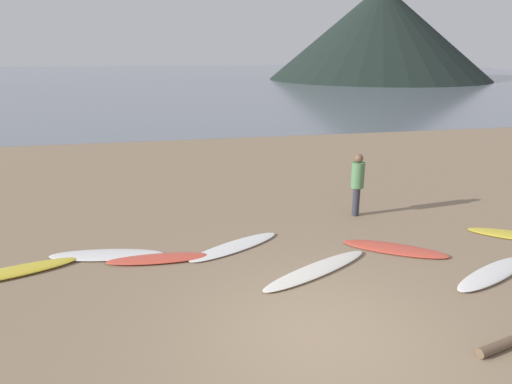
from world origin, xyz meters
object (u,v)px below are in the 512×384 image
at_px(surfboard_3, 158,259).
at_px(person_0, 358,180).
at_px(surfboard_4, 235,246).
at_px(surfboard_2, 106,255).
at_px(surfboard_1, 8,273).
at_px(surfboard_5, 317,270).
at_px(surfboard_7, 493,273).
at_px(surfboard_6, 395,249).

distance_m(surfboard_3, person_0, 5.29).
bearing_deg(person_0, surfboard_4, 21.62).
height_order(surfboard_4, person_0, person_0).
distance_m(surfboard_2, surfboard_3, 1.12).
relative_size(surfboard_1, surfboard_4, 1.08).
height_order(surfboard_3, surfboard_4, surfboard_3).
relative_size(surfboard_1, person_0, 1.54).
relative_size(surfboard_2, surfboard_4, 1.01).
bearing_deg(surfboard_1, surfboard_4, -13.82).
xyz_separation_m(surfboard_5, person_0, (1.98, 2.75, 0.91)).
bearing_deg(person_0, surfboard_7, 108.55).
bearing_deg(surfboard_4, surfboard_6, -42.27).
bearing_deg(surfboard_1, surfboard_2, -3.39).
height_order(surfboard_5, person_0, person_0).
height_order(surfboard_1, surfboard_5, surfboard_1).
height_order(surfboard_6, surfboard_7, surfboard_7).
bearing_deg(surfboard_6, surfboard_7, -15.35).
height_order(surfboard_3, surfboard_6, surfboard_3).
height_order(surfboard_1, surfboard_4, surfboard_1).
relative_size(surfboard_5, surfboard_6, 1.23).
bearing_deg(surfboard_1, surfboard_6, -21.84).
distance_m(surfboard_5, surfboard_6, 2.02).
bearing_deg(surfboard_4, surfboard_1, 156.14).
distance_m(surfboard_4, person_0, 3.72).
height_order(surfboard_1, surfboard_3, surfboard_1).
xyz_separation_m(surfboard_1, surfboard_6, (7.68, -0.44, -0.02)).
bearing_deg(person_0, surfboard_2, 11.34).
bearing_deg(surfboard_2, surfboard_3, -12.54).
distance_m(surfboard_1, surfboard_7, 9.13).
xyz_separation_m(surfboard_1, surfboard_4, (4.37, 0.36, -0.02)).
relative_size(surfboard_1, surfboard_5, 0.93).
height_order(surfboard_2, surfboard_4, surfboard_2).
relative_size(surfboard_1, surfboard_2, 1.07).
xyz_separation_m(surfboard_4, person_0, (3.34, 1.35, 0.92)).
relative_size(surfboard_7, person_0, 1.42).
bearing_deg(surfboard_1, surfboard_7, -30.24).
bearing_deg(surfboard_5, surfboard_4, 107.24).
bearing_deg(surfboard_2, surfboard_5, -11.93).
height_order(surfboard_5, surfboard_6, surfboard_5).
height_order(surfboard_2, surfboard_6, surfboard_2).
height_order(surfboard_2, person_0, person_0).
relative_size(surfboard_6, person_0, 1.35).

